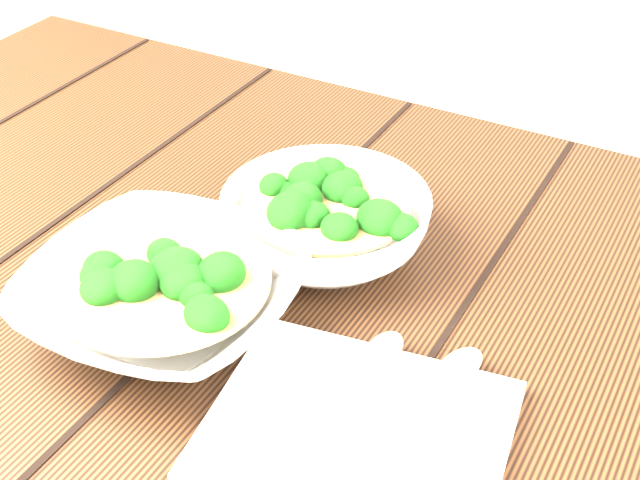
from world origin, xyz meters
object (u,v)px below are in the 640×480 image
Objects in this scene: table at (253,383)px; soup_bowl_front at (164,294)px; soup_bowl_back at (326,221)px; trivet at (274,252)px; napkin at (357,431)px.

soup_bowl_front is (-0.03, -0.07, 0.15)m from table.
soup_bowl_back is 0.06m from trivet.
table is 5.07× the size of soup_bowl_front.
napkin is at bearing -33.43° from table.
table is at bearing -113.51° from soup_bowl_back.
soup_bowl_front is 2.45× the size of trivet.
soup_bowl_back is at bearing 66.05° from soup_bowl_front.
trivet is (0.04, 0.12, -0.02)m from soup_bowl_front.
soup_bowl_front is 0.20m from napkin.
table is 5.60× the size of napkin.
trivet reaches higher than table.
soup_bowl_front is 0.95× the size of soup_bowl_back.
trivet is 0.22m from napkin.
soup_bowl_front is 0.12m from trivet.
soup_bowl_back is at bearing 115.99° from napkin.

